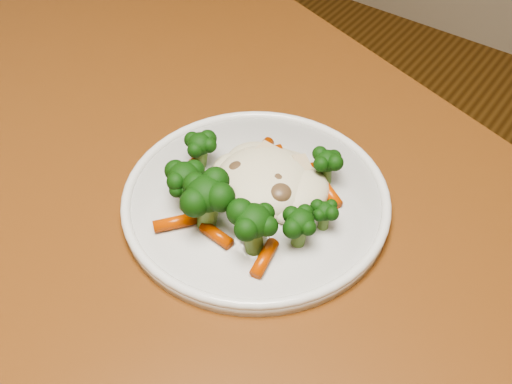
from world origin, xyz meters
TOP-DOWN VIEW (x-y plane):
  - dining_table at (-0.25, -0.22)m, footprint 1.27×1.04m
  - plate at (-0.21, -0.16)m, footprint 0.27×0.27m
  - meal at (-0.21, -0.17)m, footprint 0.19×0.18m

SIDE VIEW (x-z plane):
  - dining_table at x=-0.25m, z-range 0.26..1.01m
  - plate at x=-0.21m, z-range 0.75..0.76m
  - meal at x=-0.21m, z-range 0.76..0.81m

